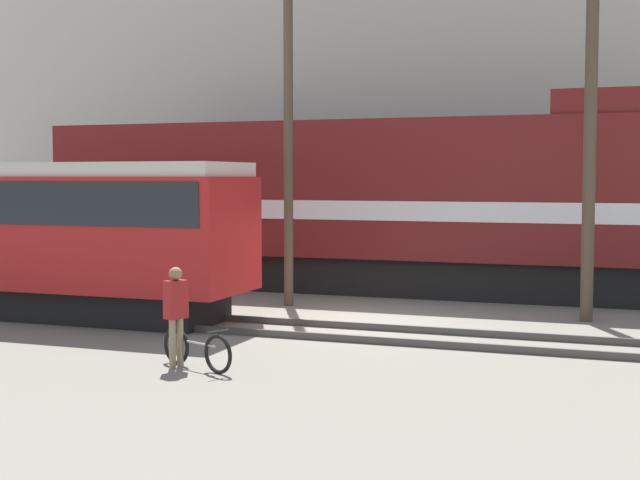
{
  "coord_description": "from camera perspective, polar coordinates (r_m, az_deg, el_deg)",
  "views": [
    {
      "loc": [
        5.65,
        -18.16,
        3.12
      ],
      "look_at": [
        -0.76,
        -0.61,
        1.8
      ],
      "focal_mm": 50.0,
      "sensor_mm": 36.0,
      "label": 1
    }
  ],
  "objects": [
    {
      "name": "streetcar",
      "position": [
        21.08,
        -18.07,
        0.7
      ],
      "size": [
        10.29,
        2.54,
        3.43
      ],
      "color": "black",
      "rests_on": "ground"
    },
    {
      "name": "person",
      "position": [
        14.78,
        -9.21,
        -4.24
      ],
      "size": [
        0.34,
        0.42,
        1.66
      ],
      "color": "#8C7A5B",
      "rests_on": "ground"
    },
    {
      "name": "track_near",
      "position": [
        17.75,
        1.2,
        -5.85
      ],
      "size": [
        60.0,
        1.5,
        0.14
      ],
      "color": "#47423D",
      "rests_on": "ground"
    },
    {
      "name": "utility_pole_center",
      "position": [
        19.99,
        16.89,
        6.22
      ],
      "size": [
        0.27,
        0.27,
        7.88
      ],
      "color": "#4C3D2D",
      "rests_on": "ground"
    },
    {
      "name": "utility_pole_left",
      "position": [
        21.53,
        -2.04,
        5.78
      ],
      "size": [
        0.23,
        0.23,
        7.55
      ],
      "color": "#4C3D2D",
      "rests_on": "ground"
    },
    {
      "name": "freight_locomotive",
      "position": [
        24.54,
        2.05,
        2.44
      ],
      "size": [
        17.12,
        3.04,
        5.21
      ],
      "color": "black",
      "rests_on": "ground"
    },
    {
      "name": "building_backdrop",
      "position": [
        32.34,
        10.03,
        11.94
      ],
      "size": [
        37.24,
        6.0,
        15.19
      ],
      "color": "beige",
      "rests_on": "ground"
    },
    {
      "name": "ground_plane",
      "position": [
        19.27,
        2.75,
        -5.28
      ],
      "size": [
        120.0,
        120.0,
        0.0
      ],
      "primitive_type": "plane",
      "color": "slate"
    },
    {
      "name": "track_far",
      "position": [
        24.2,
        6.41,
        -3.22
      ],
      "size": [
        60.0,
        1.51,
        0.14
      ],
      "color": "#47423D",
      "rests_on": "ground"
    },
    {
      "name": "bicycle",
      "position": [
        14.71,
        -7.9,
        -6.96
      ],
      "size": [
        1.59,
        0.76,
        0.7
      ],
      "color": "black",
      "rests_on": "ground"
    }
  ]
}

